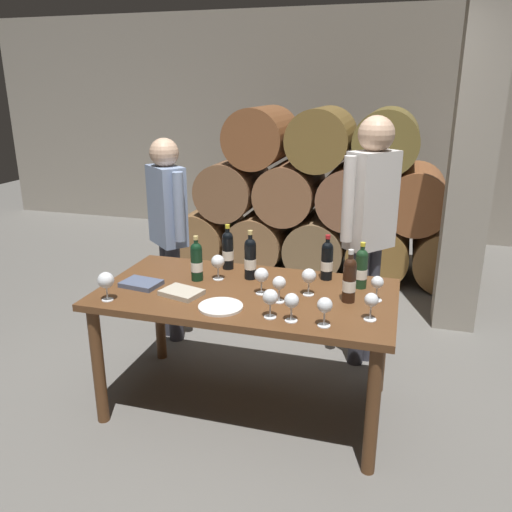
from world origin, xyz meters
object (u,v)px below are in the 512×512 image
(wine_glass_5, at_px, (325,306))
(wine_glass_2, at_px, (218,262))
(wine_glass_3, at_px, (261,276))
(wine_bottle_0, at_px, (327,260))
(dining_table, at_px, (246,306))
(wine_bottle_3, at_px, (250,258))
(sommelier_presenting, at_px, (370,220))
(wine_bottle_5, at_px, (197,261))
(wine_glass_1, at_px, (292,302))
(wine_bottle_1, at_px, (349,279))
(tasting_notebook, at_px, (182,293))
(taster_seated_left, at_px, (168,223))
(wine_glass_7, at_px, (309,277))
(wine_glass_0, at_px, (270,298))
(wine_glass_6, at_px, (106,281))
(wine_bottle_2, at_px, (361,268))
(wine_glass_4, at_px, (377,283))
(wine_glass_9, at_px, (279,284))
(wine_bottle_4, at_px, (228,250))
(wine_glass_8, at_px, (371,301))

(wine_glass_5, bearing_deg, wine_glass_2, 147.33)
(wine_glass_3, bearing_deg, wine_bottle_0, 46.67)
(dining_table, xyz_separation_m, wine_bottle_3, (-0.04, 0.21, 0.22))
(wine_glass_5, bearing_deg, sommelier_presenting, 83.47)
(wine_bottle_5, bearing_deg, wine_glass_1, -31.14)
(wine_bottle_1, distance_m, tasting_notebook, 0.94)
(sommelier_presenting, bearing_deg, taster_seated_left, -178.82)
(tasting_notebook, relative_size, taster_seated_left, 0.14)
(wine_glass_2, relative_size, wine_glass_7, 1.00)
(wine_glass_3, height_order, wine_glass_5, wine_glass_3)
(wine_glass_0, xyz_separation_m, wine_glass_1, (0.11, -0.01, -0.00))
(wine_bottle_1, distance_m, wine_glass_6, 1.33)
(wine_bottle_2, height_order, wine_glass_7, wine_bottle_2)
(wine_bottle_0, distance_m, wine_glass_1, 0.65)
(wine_glass_2, bearing_deg, wine_glass_4, -4.12)
(wine_glass_3, bearing_deg, wine_glass_0, -66.38)
(wine_glass_9, relative_size, tasting_notebook, 0.68)
(wine_glass_7, xyz_separation_m, wine_glass_9, (-0.14, -0.14, -0.00))
(wine_glass_6, bearing_deg, sommelier_presenting, 39.50)
(wine_glass_6, bearing_deg, wine_bottle_0, 30.95)
(wine_glass_6, bearing_deg, wine_glass_7, 20.17)
(wine_bottle_2, distance_m, wine_glass_9, 0.53)
(dining_table, relative_size, wine_glass_7, 10.86)
(wine_bottle_1, distance_m, wine_bottle_3, 0.65)
(wine_bottle_2, height_order, wine_glass_5, wine_bottle_2)
(wine_bottle_4, distance_m, wine_glass_7, 0.65)
(wine_glass_5, bearing_deg, tasting_notebook, 168.31)
(wine_glass_3, bearing_deg, wine_bottle_4, 132.37)
(wine_glass_2, distance_m, wine_glass_8, 0.99)
(dining_table, relative_size, sommelier_presenting, 0.99)
(wine_bottle_2, height_order, wine_glass_4, wine_bottle_2)
(wine_glass_3, xyz_separation_m, wine_glass_9, (0.12, -0.08, -0.00))
(wine_bottle_1, height_order, wine_glass_9, wine_bottle_1)
(wine_glass_8, bearing_deg, wine_bottle_4, 150.50)
(wine_bottle_0, height_order, wine_bottle_3, wine_bottle_3)
(wine_bottle_5, bearing_deg, wine_glass_6, -129.53)
(wine_bottle_3, bearing_deg, wine_glass_5, -44.70)
(wine_bottle_0, xyz_separation_m, wine_glass_0, (-0.19, -0.63, -0.01))
(wine_glass_1, height_order, wine_glass_6, wine_glass_6)
(wine_glass_1, xyz_separation_m, wine_glass_9, (-0.12, 0.22, -0.00))
(wine_glass_4, bearing_deg, wine_glass_6, -164.02)
(sommelier_presenting, bearing_deg, tasting_notebook, -136.74)
(wine_glass_1, height_order, taster_seated_left, taster_seated_left)
(wine_glass_5, bearing_deg, wine_glass_8, 32.37)
(wine_glass_0, relative_size, sommelier_presenting, 0.09)
(wine_glass_6, height_order, wine_glass_9, wine_glass_6)
(wine_glass_4, distance_m, wine_glass_6, 1.48)
(wine_glass_2, relative_size, tasting_notebook, 0.71)
(wine_glass_3, xyz_separation_m, wine_glass_6, (-0.79, -0.33, 0.01))
(wine_bottle_1, xyz_separation_m, wine_glass_5, (-0.08, -0.34, -0.02))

